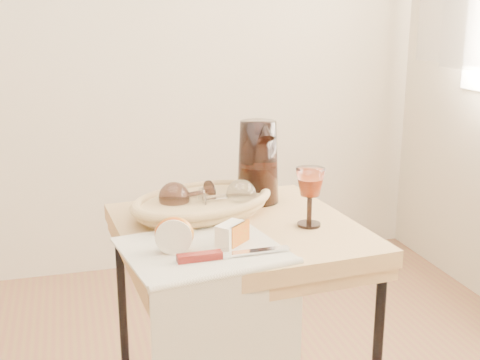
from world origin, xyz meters
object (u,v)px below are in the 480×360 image
object	(u,v)px
apple_half	(174,234)
table_knife	(230,252)
side_table	(238,356)
goblet_lying_a	(190,194)
pitcher	(258,162)
tea_towel	(202,249)
goblet_lying_b	(225,196)
wine_goblet	(310,197)
bread_basket	(203,206)

from	to	relation	value
apple_half	table_knife	size ratio (longest dim) A/B	0.35
side_table	apple_half	world-z (taller)	apple_half
table_knife	goblet_lying_a	bearing A→B (deg)	92.05
side_table	pitcher	size ratio (longest dim) A/B	2.74
tea_towel	goblet_lying_b	distance (m)	0.25
goblet_lying_a	goblet_lying_b	world-z (taller)	goblet_lying_a
tea_towel	goblet_lying_a	xyz separation A→B (m)	(0.03, 0.26, 0.05)
side_table	wine_goblet	world-z (taller)	wine_goblet
bread_basket	goblet_lying_b	bearing A→B (deg)	-45.66
side_table	bread_basket	world-z (taller)	bread_basket
side_table	apple_half	bearing A→B (deg)	-141.85
goblet_lying_b	wine_goblet	distance (m)	0.22
bread_basket	goblet_lying_b	world-z (taller)	goblet_lying_b
tea_towel	goblet_lying_b	xyz separation A→B (m)	(0.11, 0.22, 0.05)
tea_towel	table_knife	size ratio (longest dim) A/B	1.38
apple_half	wine_goblet	bearing A→B (deg)	27.85
tea_towel	goblet_lying_b	size ratio (longest dim) A/B	2.62
side_table	goblet_lying_b	xyz separation A→B (m)	(-0.01, 0.08, 0.41)
side_table	bread_basket	size ratio (longest dim) A/B	2.05
bread_basket	pitcher	world-z (taller)	pitcher
goblet_lying_b	table_knife	world-z (taller)	goblet_lying_b
apple_half	pitcher	bearing A→B (deg)	61.33
pitcher	wine_goblet	world-z (taller)	pitcher
tea_towel	pitcher	size ratio (longest dim) A/B	1.26
goblet_lying_a	bread_basket	bearing A→B (deg)	134.66
side_table	tea_towel	world-z (taller)	tea_towel
pitcher	apple_half	size ratio (longest dim) A/B	3.10
side_table	apple_half	size ratio (longest dim) A/B	8.51
pitcher	table_knife	world-z (taller)	pitcher
goblet_lying_a	table_knife	xyz separation A→B (m)	(0.02, -0.32, -0.04)
bread_basket	table_knife	size ratio (longest dim) A/B	1.46
bread_basket	apple_half	distance (m)	0.27
goblet_lying_a	apple_half	distance (m)	0.28
tea_towel	table_knife	xyz separation A→B (m)	(0.05, -0.06, 0.01)
tea_towel	table_knife	bearing A→B (deg)	-63.35
wine_goblet	apple_half	bearing A→B (deg)	-165.59
pitcher	tea_towel	bearing A→B (deg)	-122.16
goblet_lying_a	pitcher	size ratio (longest dim) A/B	0.49
goblet_lying_a	table_knife	world-z (taller)	goblet_lying_a
side_table	bread_basket	distance (m)	0.40
pitcher	table_knife	xyz separation A→B (m)	(-0.18, -0.38, -0.10)
side_table	bread_basket	bearing A→B (deg)	121.81
tea_towel	apple_half	distance (m)	0.07
pitcher	goblet_lying_b	bearing A→B (deg)	-138.32
goblet_lying_a	pitcher	bearing A→B (deg)	176.51
goblet_lying_a	tea_towel	bearing A→B (deg)	65.57
goblet_lying_a	wine_goblet	world-z (taller)	wine_goblet
goblet_lying_b	apple_half	bearing A→B (deg)	-131.78
bread_basket	pitcher	distance (m)	0.20
bread_basket	apple_half	size ratio (longest dim) A/B	4.16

